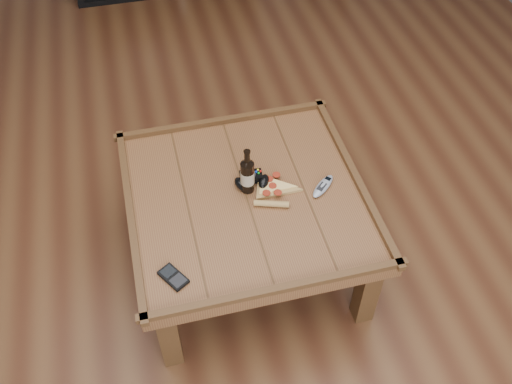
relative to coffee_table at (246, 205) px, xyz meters
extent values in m
plane|color=#472314|center=(0.00, 0.00, -0.39)|extent=(6.00, 6.00, 0.00)
cube|color=brown|center=(0.00, 0.00, 0.03)|extent=(1.00, 1.00, 0.06)
cube|color=#3E2310|center=(-0.42, -0.42, -0.20)|extent=(0.08, 0.08, 0.39)
cube|color=#3E2310|center=(0.42, -0.42, -0.20)|extent=(0.08, 0.08, 0.39)
cube|color=#3E2310|center=(-0.42, 0.42, -0.20)|extent=(0.08, 0.08, 0.39)
cube|color=#3E2310|center=(0.42, 0.42, -0.20)|extent=(0.08, 0.08, 0.39)
cube|color=#3E2310|center=(0.00, 0.48, 0.07)|extent=(1.03, 0.03, 0.03)
cube|color=#3E2310|center=(0.00, -0.48, 0.07)|extent=(1.03, 0.03, 0.03)
cube|color=#3E2310|center=(0.48, 0.00, 0.07)|extent=(0.03, 1.03, 0.03)
cube|color=#3E2310|center=(-0.48, 0.00, 0.07)|extent=(0.03, 1.03, 0.03)
cylinder|color=black|center=(0.01, 0.03, 0.14)|extent=(0.06, 0.06, 0.15)
cone|color=black|center=(0.01, 0.03, 0.23)|extent=(0.06, 0.06, 0.03)
cylinder|color=black|center=(0.01, 0.03, 0.25)|extent=(0.02, 0.02, 0.05)
cylinder|color=black|center=(0.01, 0.03, 0.28)|extent=(0.03, 0.03, 0.01)
cylinder|color=tan|center=(0.01, 0.03, 0.14)|extent=(0.06, 0.06, 0.06)
cube|color=black|center=(0.04, 0.08, 0.08)|extent=(0.10, 0.07, 0.03)
ellipsoid|color=black|center=(-0.01, 0.05, 0.08)|extent=(0.06, 0.09, 0.04)
ellipsoid|color=black|center=(0.09, 0.05, 0.08)|extent=(0.07, 0.09, 0.04)
cylinder|color=black|center=(0.02, 0.10, 0.10)|extent=(0.02, 0.02, 0.01)
cylinder|color=black|center=(0.05, 0.07, 0.10)|extent=(0.02, 0.02, 0.01)
cylinder|color=yellow|center=(0.08, 0.10, 0.10)|extent=(0.01, 0.01, 0.01)
cylinder|color=red|center=(0.08, 0.09, 0.10)|extent=(0.01, 0.01, 0.01)
cylinder|color=#0C33CC|center=(0.07, 0.09, 0.10)|extent=(0.01, 0.01, 0.01)
cylinder|color=#0C9919|center=(0.07, 0.08, 0.10)|extent=(0.01, 0.01, 0.01)
cylinder|color=tan|center=(0.09, -0.08, 0.07)|extent=(0.15, 0.07, 0.03)
cylinder|color=maroon|center=(0.08, -0.02, 0.08)|extent=(0.03, 0.03, 0.00)
cylinder|color=maroon|center=(0.13, -0.03, 0.08)|extent=(0.03, 0.03, 0.00)
cylinder|color=maroon|center=(0.12, 0.01, 0.08)|extent=(0.03, 0.03, 0.00)
cylinder|color=maroon|center=(0.12, 0.05, 0.08)|extent=(0.03, 0.03, 0.00)
cylinder|color=maroon|center=(0.15, 0.07, 0.08)|extent=(0.03, 0.03, 0.00)
cube|color=black|center=(-0.36, -0.34, 0.07)|extent=(0.12, 0.13, 0.01)
cube|color=black|center=(-0.38, -0.31, 0.07)|extent=(0.07, 0.06, 0.00)
cube|color=black|center=(-0.34, -0.36, 0.07)|extent=(0.07, 0.07, 0.00)
ellipsoid|color=#90949D|center=(0.33, -0.04, 0.07)|extent=(0.14, 0.14, 0.02)
cube|color=black|center=(0.36, -0.01, 0.08)|extent=(0.03, 0.03, 0.00)
cube|color=black|center=(0.32, -0.04, 0.08)|extent=(0.06, 0.05, 0.00)
camera|label=1|loc=(-0.35, -1.57, 1.86)|focal=40.00mm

